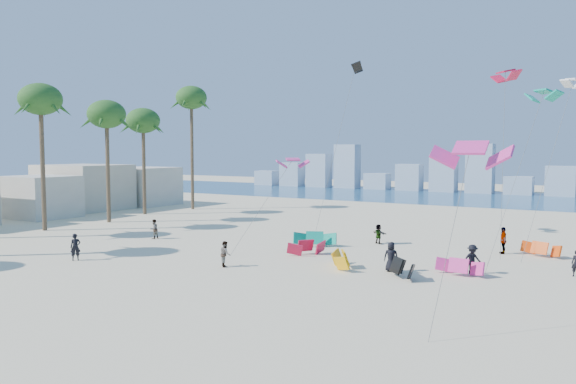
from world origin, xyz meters
The scene contains 10 objects.
ground centered at (0.00, 0.00, 0.00)m, with size 220.00×220.00×0.00m, color beige.
ocean centered at (0.00, 72.00, 0.01)m, with size 220.00×220.00×0.00m, color navy.
kitesurfer_near centered at (-8.79, 8.39, 0.89)m, with size 0.65×0.43×1.78m, color black.
kitesurfer_mid centered at (0.85, 11.97, 0.80)m, with size 0.78×0.61×1.60m, color gray.
kitesurfers_far centered at (8.85, 20.34, 0.85)m, with size 31.31×10.49×1.90m.
grounded_kites centered at (8.75, 18.58, 0.49)m, with size 18.47×13.46×1.05m.
flying_kites centered at (17.55, 20.61, 10.37)m, with size 30.80×28.11×18.46m.
palm_row centered at (-22.87, 16.16, 11.47)m, with size 8.39×44.80×15.14m.
beachfront_buildings centered at (-33.69, 20.82, 2.67)m, with size 11.50×43.00×6.00m.
distant_skyline centered at (-1.19, 82.00, 3.09)m, with size 85.00×3.00×8.40m.
Camera 1 is at (21.78, -15.17, 7.23)m, focal length 34.43 mm.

